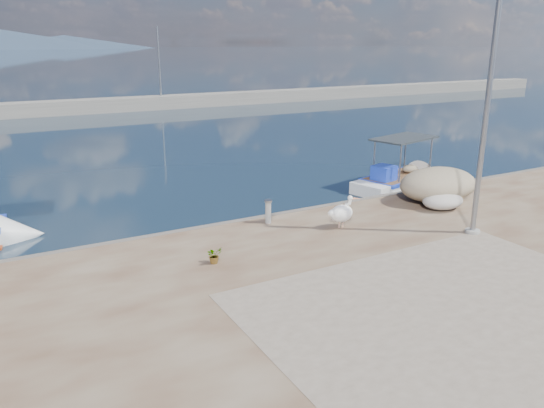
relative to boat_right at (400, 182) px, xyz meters
The scene contains 10 objects.
ground 10.88m from the boat_right, 139.37° to the right, with size 1400.00×1400.00×0.00m, color #162635.
quay_patch 12.43m from the boat_right, 125.74° to the right, with size 9.00×7.00×0.01m, color gray.
breakwater 33.94m from the boat_right, 104.08° to the left, with size 120.00×2.20×7.50m.
boat_right is the anchor object (origin of this frame).
pelican 7.65m from the boat_right, 145.95° to the right, with size 1.08×0.63×1.03m.
lamp_post 8.10m from the boat_right, 115.18° to the right, with size 0.44×0.96×7.00m.
bollard_near 8.58m from the boat_right, 161.27° to the right, with size 0.25×0.25×0.76m.
potted_plant 11.96m from the boat_right, 155.72° to the right, with size 0.40×0.35×0.45m, color #33722D.
net_pile_d 4.86m from the boat_right, 115.21° to the right, with size 1.56×1.17×0.58m, color #B8B1AA.
net_pile_c 3.94m from the boat_right, 112.57° to the right, with size 3.11×2.22×1.22m, color tan.
Camera 1 is at (-7.57, -9.85, 6.07)m, focal length 35.00 mm.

